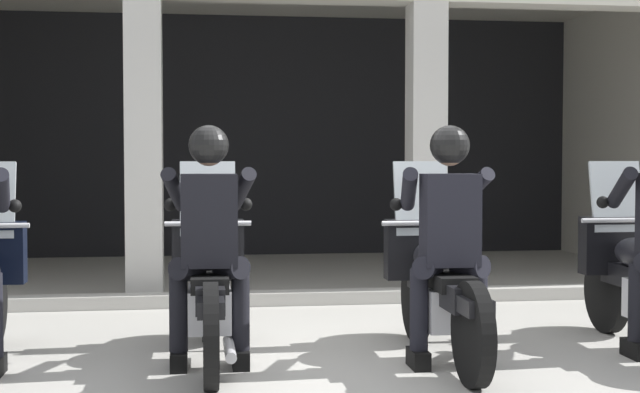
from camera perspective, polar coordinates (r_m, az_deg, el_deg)
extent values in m
plane|color=#A8A59E|center=(8.99, -2.28, -6.28)|extent=(80.00, 80.00, 0.00)
cube|color=black|center=(12.75, -3.80, 3.85)|extent=(9.37, 0.24, 3.34)
cube|color=beige|center=(12.00, 19.37, 3.79)|extent=(0.30, 4.46, 3.34)
cube|color=beige|center=(8.82, -11.11, 2.96)|extent=(0.35, 0.36, 2.90)
cube|color=beige|center=(9.09, 6.74, 2.98)|extent=(0.35, 0.36, 2.90)
cube|color=#B7B5AD|center=(8.45, -1.69, -6.44)|extent=(8.97, 0.24, 0.12)
cylinder|color=black|center=(6.17, -19.56, 0.34)|extent=(0.19, 0.48, 0.31)
sphere|color=black|center=(6.37, -18.81, -0.57)|extent=(0.09, 0.09, 0.09)
cylinder|color=black|center=(6.79, -7.12, -6.46)|extent=(0.09, 0.64, 0.64)
cylinder|color=black|center=(5.41, -6.95, -8.78)|extent=(0.09, 0.64, 0.64)
cube|color=black|center=(6.76, -7.13, -4.72)|extent=(0.14, 0.44, 0.08)
cube|color=silver|center=(6.04, -7.04, -7.11)|extent=(0.28, 0.44, 0.28)
cube|color=black|center=(6.07, -7.05, -5.82)|extent=(0.18, 1.24, 0.16)
ellipsoid|color=black|center=(6.27, -7.09, -3.90)|extent=(0.26, 0.48, 0.22)
cube|color=black|center=(5.88, -7.03, -5.40)|extent=(0.24, 0.52, 0.10)
cube|color=black|center=(5.44, -6.97, -6.84)|extent=(0.16, 0.48, 0.10)
cylinder|color=silver|center=(6.70, -7.12, -4.52)|extent=(0.05, 0.24, 0.53)
cube|color=black|center=(6.62, -7.12, -3.38)|extent=(0.52, 0.16, 0.44)
sphere|color=silver|center=(6.72, -7.13, -3.12)|extent=(0.18, 0.18, 0.18)
cube|color=silver|center=(6.57, -7.14, -0.14)|extent=(0.40, 0.14, 0.54)
cylinder|color=silver|center=(6.50, -7.12, -1.72)|extent=(0.62, 0.04, 0.04)
cylinder|color=silver|center=(5.74, -5.77, -9.59)|extent=(0.07, 0.55, 0.07)
cube|color=black|center=(5.82, -7.05, -1.52)|extent=(0.36, 0.22, 0.60)
cube|color=#14193F|center=(5.94, -7.07, -1.25)|extent=(0.05, 0.02, 0.32)
sphere|color=#936B51|center=(5.83, -7.08, 2.96)|extent=(0.21, 0.21, 0.21)
sphere|color=black|center=(5.83, -7.08, 3.25)|extent=(0.26, 0.26, 0.26)
cylinder|color=black|center=(5.87, -5.67, -4.52)|extent=(0.26, 0.29, 0.17)
cylinder|color=black|center=(5.92, -5.07, -7.16)|extent=(0.12, 0.12, 0.53)
cube|color=black|center=(5.99, -5.06, -10.21)|extent=(0.11, 0.26, 0.12)
cylinder|color=black|center=(5.87, -8.41, -4.54)|extent=(0.26, 0.29, 0.17)
cylinder|color=black|center=(5.91, -8.98, -7.19)|extent=(0.12, 0.12, 0.53)
cube|color=black|center=(5.98, -8.95, -10.24)|extent=(0.11, 0.26, 0.12)
cylinder|color=black|center=(6.05, -5.01, 0.44)|extent=(0.19, 0.48, 0.31)
sphere|color=black|center=(6.26, -4.73, -0.49)|extent=(0.09, 0.09, 0.09)
cylinder|color=black|center=(6.04, -9.18, 0.42)|extent=(0.19, 0.48, 0.31)
sphere|color=black|center=(6.26, -9.49, -0.52)|extent=(0.09, 0.09, 0.09)
cylinder|color=black|center=(6.82, 6.13, -6.42)|extent=(0.09, 0.64, 0.64)
cylinder|color=black|center=(5.49, 9.68, -8.63)|extent=(0.09, 0.64, 0.64)
cube|color=black|center=(6.79, 6.14, -4.68)|extent=(0.14, 0.44, 0.08)
cube|color=silver|center=(6.10, 7.84, -7.02)|extent=(0.28, 0.44, 0.28)
cube|color=black|center=(6.13, 7.72, -5.75)|extent=(0.18, 1.24, 0.16)
ellipsoid|color=black|center=(6.31, 7.19, -3.85)|extent=(0.26, 0.48, 0.22)
cube|color=black|center=(5.94, 8.19, -5.32)|extent=(0.24, 0.52, 0.10)
cube|color=black|center=(5.52, 9.50, -6.72)|extent=(0.16, 0.48, 0.10)
cylinder|color=silver|center=(6.73, 6.26, -4.47)|extent=(0.05, 0.24, 0.53)
cube|color=black|center=(6.66, 6.40, -3.34)|extent=(0.52, 0.16, 0.44)
sphere|color=silver|center=(6.75, 6.19, -3.09)|extent=(0.18, 0.18, 0.18)
cube|color=silver|center=(6.61, 6.45, -0.12)|extent=(0.40, 0.14, 0.54)
cylinder|color=silver|center=(6.54, 6.62, -1.69)|extent=(0.62, 0.04, 0.04)
cylinder|color=silver|center=(5.84, 9.91, -9.40)|extent=(0.07, 0.55, 0.07)
cube|color=black|center=(5.88, 8.27, -1.49)|extent=(0.36, 0.22, 0.60)
cube|color=black|center=(6.00, 7.95, -1.22)|extent=(0.05, 0.02, 0.32)
sphere|color=tan|center=(5.89, 8.24, 2.95)|extent=(0.21, 0.21, 0.21)
sphere|color=black|center=(5.89, 8.24, 3.24)|extent=(0.26, 0.26, 0.26)
cylinder|color=black|center=(5.97, 9.49, -4.42)|extent=(0.26, 0.29, 0.17)
cylinder|color=black|center=(6.03, 10.02, -7.00)|extent=(0.12, 0.12, 0.53)
cube|color=black|center=(6.10, 9.96, -10.00)|extent=(0.11, 0.26, 0.12)
cylinder|color=black|center=(5.90, 6.88, -4.50)|extent=(0.26, 0.29, 0.17)
cylinder|color=black|center=(5.92, 6.30, -7.15)|extent=(0.12, 0.12, 0.53)
cube|color=black|center=(5.99, 6.26, -10.20)|extent=(0.11, 0.26, 0.12)
cylinder|color=black|center=(6.16, 9.65, 0.45)|extent=(0.19, 0.48, 0.31)
sphere|color=black|center=(6.37, 9.43, -0.47)|extent=(0.09, 0.09, 0.09)
cylinder|color=black|center=(6.04, 5.67, 0.44)|extent=(0.19, 0.48, 0.31)
sphere|color=black|center=(6.24, 4.86, -0.50)|extent=(0.09, 0.09, 0.09)
cylinder|color=black|center=(7.42, 17.74, -5.79)|extent=(0.09, 0.64, 0.64)
cube|color=black|center=(7.40, 17.76, -4.20)|extent=(0.14, 0.44, 0.08)
ellipsoid|color=black|center=(6.95, 19.49, -3.39)|extent=(0.26, 0.48, 0.22)
cylinder|color=silver|center=(7.34, 17.97, -4.00)|extent=(0.05, 0.24, 0.53)
cube|color=black|center=(7.27, 18.19, -2.96)|extent=(0.52, 0.16, 0.44)
sphere|color=silver|center=(7.36, 17.85, -2.73)|extent=(0.18, 0.18, 0.18)
cube|color=silver|center=(7.23, 18.30, -0.01)|extent=(0.40, 0.14, 0.54)
cylinder|color=silver|center=(7.17, 18.56, -1.44)|extent=(0.62, 0.04, 0.04)
cylinder|color=black|center=(6.55, 19.49, -6.35)|extent=(0.12, 0.12, 0.53)
cube|color=black|center=(6.61, 19.41, -9.12)|extent=(0.11, 0.26, 0.12)
cylinder|color=black|center=(6.65, 18.61, 0.51)|extent=(0.19, 0.48, 0.31)
sphere|color=black|center=(6.83, 17.52, -0.35)|extent=(0.09, 0.09, 0.09)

